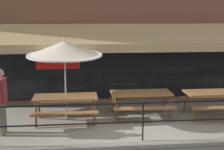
{
  "coord_description": "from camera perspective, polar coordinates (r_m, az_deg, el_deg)",
  "views": [
    {
      "loc": [
        -1.49,
        -6.8,
        3.08
      ],
      "look_at": [
        -0.62,
        1.6,
        1.5
      ],
      "focal_mm": 50.0,
      "sensor_mm": 36.0,
      "label": 1
    }
  ],
  "objects": [
    {
      "name": "patio_deck",
      "position": [
        9.42,
        3.53,
        -8.18
      ],
      "size": [
        15.0,
        4.0,
        0.1
      ],
      "primitive_type": "cube",
      "color": "gray",
      "rests_on": "ground"
    },
    {
      "name": "patio_railing",
      "position": [
        7.6,
        5.7,
        -6.92
      ],
      "size": [
        13.84,
        0.04,
        0.97
      ],
      "color": "black",
      "rests_on": "patio_deck"
    },
    {
      "name": "pedestrian_walking",
      "position": [
        8.37,
        -19.61,
        -4.01
      ],
      "size": [
        0.25,
        0.62,
        1.71
      ],
      "color": "#665B4C",
      "rests_on": "patio_deck"
    },
    {
      "name": "picnic_table_centre",
      "position": [
        9.39,
        5.33,
        -4.09
      ],
      "size": [
        1.8,
        1.42,
        0.76
      ],
      "color": "brown",
      "rests_on": "patio_deck"
    },
    {
      "name": "picnic_table_left",
      "position": [
        8.99,
        -8.49,
        -4.82
      ],
      "size": [
        1.8,
        1.42,
        0.76
      ],
      "color": "brown",
      "rests_on": "patio_deck"
    },
    {
      "name": "ground_plane",
      "position": [
        7.61,
        6.05,
        -13.34
      ],
      "size": [
        120.0,
        120.0,
        0.0
      ],
      "primitive_type": "plane",
      "color": "#2D2D30"
    },
    {
      "name": "picnic_table_right",
      "position": [
        9.91,
        18.32,
        -3.81
      ],
      "size": [
        1.8,
        1.42,
        0.76
      ],
      "color": "brown",
      "rests_on": "patio_deck"
    },
    {
      "name": "patio_umbrella_left",
      "position": [
        8.97,
        -8.67,
        4.73
      ],
      "size": [
        2.14,
        2.14,
        2.38
      ],
      "color": "#B7B2A8",
      "rests_on": "patio_deck"
    }
  ]
}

